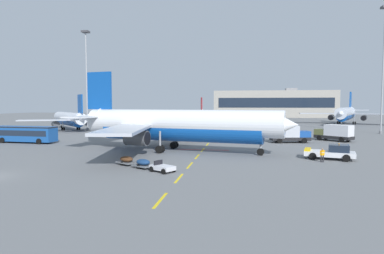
# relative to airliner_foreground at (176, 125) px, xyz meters

# --- Properties ---
(ground) EXTENTS (400.00, 400.00, 0.00)m
(ground) POSITION_rel_airliner_foreground_xyz_m (25.80, 19.99, -3.95)
(ground) COLOR slate
(apron_paint_markings) EXTENTS (8.00, 93.58, 0.01)m
(apron_paint_markings) POSITION_rel_airliner_foreground_xyz_m (3.80, 16.48, -3.95)
(apron_paint_markings) COLOR yellow
(apron_paint_markings) RESTS_ON ground
(airliner_foreground) EXTENTS (34.65, 33.94, 12.20)m
(airliner_foreground) POSITION_rel_airliner_foreground_xyz_m (0.00, 0.00, 0.00)
(airliner_foreground) COLOR white
(airliner_foreground) RESTS_ON ground
(pushback_tug) EXTENTS (6.51, 4.30, 2.08)m
(pushback_tug) POSITION_rel_airliner_foreground_xyz_m (20.99, -4.28, -3.05)
(pushback_tug) COLOR silver
(pushback_tug) RESTS_ON ground
(airliner_mid_left) EXTENTS (22.28, 23.12, 9.47)m
(airliner_mid_left) POSITION_rel_airliner_foreground_xyz_m (-37.22, 36.50, -0.88)
(airliner_mid_left) COLOR silver
(airliner_mid_left) RESTS_ON ground
(airliner_far_center) EXTENTS (27.15, 27.78, 9.81)m
(airliner_far_center) POSITION_rel_airliner_foreground_xyz_m (-3.71, 72.18, -0.77)
(airliner_far_center) COLOR white
(airliner_far_center) RESTS_ON ground
(airliner_far_right) EXTENTS (31.19, 32.65, 11.81)m
(airliner_far_right) POSITION_rel_airliner_foreground_xyz_m (45.99, 73.56, -0.13)
(airliner_far_right) COLOR silver
(airliner_far_right) RESTS_ON ground
(apron_shuttle_bus) EXTENTS (12.21, 3.75, 3.00)m
(apron_shuttle_bus) POSITION_rel_airliner_foreground_xyz_m (-29.46, 6.52, -2.20)
(apron_shuttle_bus) COLOR #194C99
(apron_shuttle_bus) RESTS_ON ground
(catering_truck) EXTENTS (7.31, 3.57, 3.14)m
(catering_truck) POSITION_rel_airliner_foreground_xyz_m (18.24, 13.85, -2.30)
(catering_truck) COLOR black
(catering_truck) RESTS_ON ground
(fuel_service_truck) EXTENTS (6.73, 6.56, 3.14)m
(fuel_service_truck) POSITION_rel_airliner_foreground_xyz_m (27.32, 17.88, -2.30)
(fuel_service_truck) COLOR black
(fuel_service_truck) RESTS_ON ground
(baggage_train) EXTENTS (7.97, 5.97, 1.14)m
(baggage_train) POSITION_rel_airliner_foreground_xyz_m (-0.97, -13.51, -3.42)
(baggage_train) COLOR silver
(baggage_train) RESTS_ON ground
(ground_crew_worker) EXTENTS (0.61, 0.47, 1.67)m
(ground_crew_worker) POSITION_rel_airliner_foreground_xyz_m (19.30, -6.72, -3.00)
(ground_crew_worker) COLOR #232328
(ground_crew_worker) RESTS_ON ground
(apron_light_mast_near) EXTENTS (1.80, 1.80, 26.36)m
(apron_light_mast_near) POSITION_rel_airliner_foreground_xyz_m (-31.16, 34.84, 12.33)
(apron_light_mast_near) COLOR slate
(apron_light_mast_near) RESTS_ON ground
(apron_light_mast_far) EXTENTS (1.80, 1.80, 29.97)m
(apron_light_mast_far) POSITION_rel_airliner_foreground_xyz_m (42.75, 36.32, 14.28)
(apron_light_mast_far) COLOR slate
(apron_light_mast_far) RESTS_ON ground
(terminal_satellite) EXTENTS (65.48, 24.02, 16.16)m
(terminal_satellite) POSITION_rel_airliner_foreground_xyz_m (27.58, 143.40, 3.35)
(terminal_satellite) COLOR #9E998E
(terminal_satellite) RESTS_ON ground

